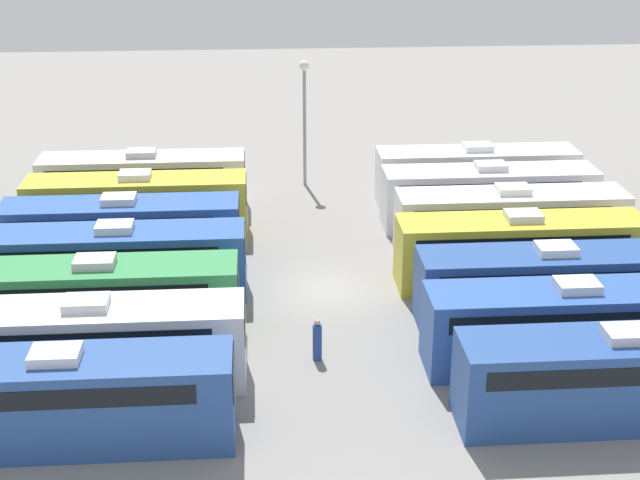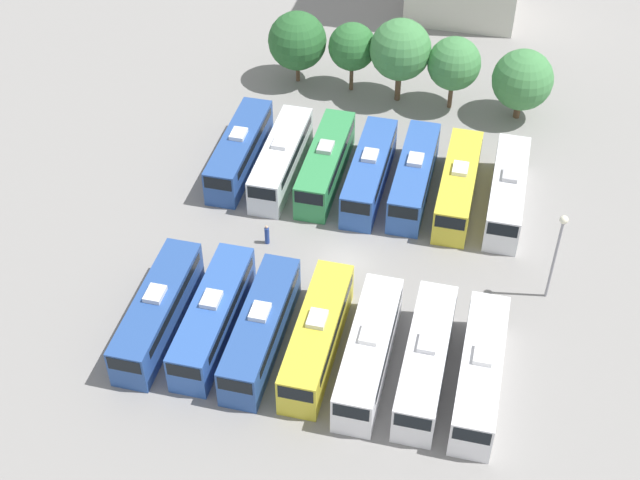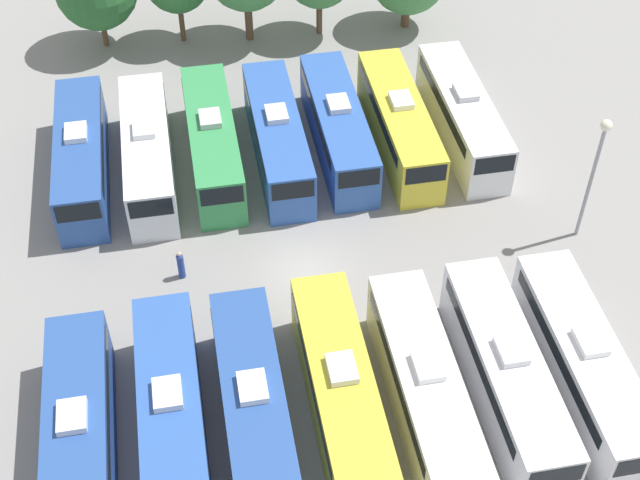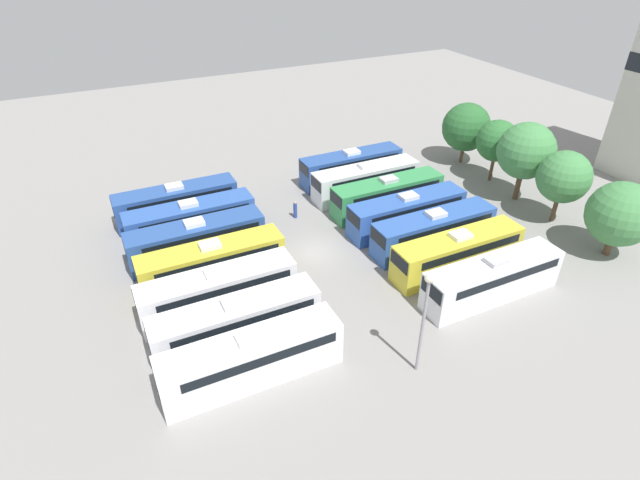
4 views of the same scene
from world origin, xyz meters
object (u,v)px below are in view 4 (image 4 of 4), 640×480
bus_10 (407,212)px  tree_3 (564,177)px  bus_0 (177,202)px  bus_8 (366,180)px  bus_12 (458,252)px  bus_3 (213,262)px  bus_9 (388,194)px  light_pole (425,307)px  bus_13 (493,278)px  tree_0 (466,127)px  bus_1 (191,219)px  bus_2 (197,239)px  worker_person (295,210)px  tree_4 (620,214)px  tree_1 (497,141)px  bus_7 (352,166)px  bus_5 (237,321)px  bus_11 (434,230)px  bus_4 (219,290)px  bus_6 (252,357)px  tree_2 (526,151)px

bus_10 → tree_3: 14.55m
bus_0 → bus_8: (3.68, 18.59, 0.00)m
bus_12 → bus_0: bearing=-134.7°
bus_3 → bus_9: (-3.80, 18.52, 0.00)m
bus_10 → light_pole: bearing=-31.7°
bus_13 → tree_0: size_ratio=1.61×
bus_3 → bus_1: bearing=179.6°
bus_2 → bus_8: size_ratio=1.00×
worker_person → tree_4: bearing=51.3°
tree_1 → tree_3: bearing=-4.7°
tree_0 → tree_4: size_ratio=1.06×
bus_13 → bus_7: bearing=179.4°
bus_8 → bus_10: size_ratio=1.00×
bus_5 → bus_11: (-3.79, 18.95, 0.00)m
bus_12 → light_pole: light_pole is taller
bus_5 → tree_4: tree_4 is taller
bus_11 → worker_person: (-9.94, -8.81, -0.93)m
bus_5 → bus_7: same height
bus_7 → bus_10: bearing=-1.7°
bus_2 → bus_4: 7.47m
bus_6 → tree_0: 39.34m
bus_13 → tree_2: bearing=129.7°
bus_9 → bus_10: bearing=-4.0°
bus_6 → bus_11: same height
worker_person → bus_5: bearing=-36.4°
bus_0 → tree_2: tree_2 is taller
bus_1 → light_pole: size_ratio=1.49×
bus_4 → bus_5: (3.75, 0.15, 0.00)m
bus_4 → tree_1: size_ratio=1.67×
bus_4 → bus_7: (-14.86, 19.12, 0.00)m
tree_1 → bus_2: bearing=-88.7°
bus_8 → bus_1: bearing=-89.4°
worker_person → tree_4: 27.99m
bus_9 → tree_2: tree_2 is taller
bus_1 → bus_7: same height
bus_7 → worker_person: bus_7 is taller
bus_4 → tree_3: bearing=87.8°
bus_0 → bus_7: bearing=90.1°
bus_4 → tree_4: (7.43, 31.99, 2.20)m
bus_8 → bus_4: bearing=-59.3°
bus_4 → tree_1: (-8.21, 32.96, 2.84)m
bus_5 → tree_3: bearing=94.4°
bus_9 → bus_2: bearing=-90.1°
bus_12 → bus_6: bearing=-78.8°
bus_1 → bus_13: same height
tree_1 → bus_9: bearing=-86.8°
light_pole → tree_3: (-9.97, 22.61, -0.58)m
bus_4 → bus_9: bearing=111.3°
tree_3 → tree_4: 6.20m
bus_13 → tree_4: size_ratio=1.71×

